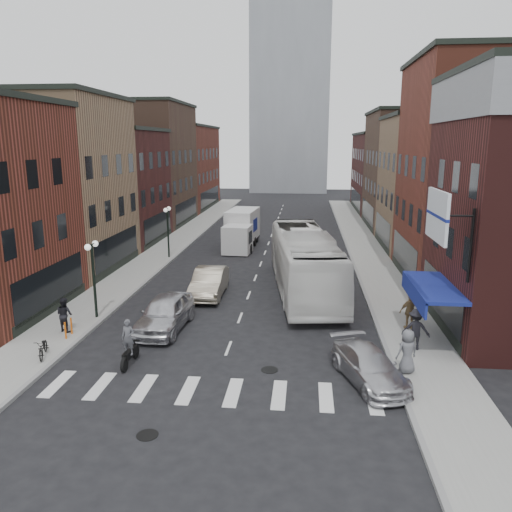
{
  "coord_description": "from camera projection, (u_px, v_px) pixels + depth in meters",
  "views": [
    {
      "loc": [
        3.32,
        -19.66,
        9.02
      ],
      "look_at": [
        0.68,
        6.68,
        2.98
      ],
      "focal_mm": 35.0,
      "sensor_mm": 36.0,
      "label": 1
    }
  ],
  "objects": [
    {
      "name": "sedan_left_far",
      "position": [
        209.0,
        282.0,
        29.93
      ],
      "size": [
        1.82,
        5.01,
        1.64
      ],
      "primitive_type": "imported",
      "rotation": [
        0.0,
        0.0,
        0.02
      ],
      "color": "#BDB099",
      "rests_on": "ground"
    },
    {
      "name": "transit_bus",
      "position": [
        304.0,
        262.0,
        30.52
      ],
      "size": [
        4.88,
        13.84,
        3.77
      ],
      "primitive_type": "imported",
      "rotation": [
        0.0,
        0.0,
        0.13
      ],
      "color": "white",
      "rests_on": "ground"
    },
    {
      "name": "curb_right",
      "position": [
        349.0,
        252.0,
        42.06
      ],
      "size": [
        0.2,
        74.0,
        0.16
      ],
      "primitive_type": "cube",
      "color": "gray",
      "rests_on": "ground"
    },
    {
      "name": "ped_left_solo",
      "position": [
        65.0,
        314.0,
        23.84
      ],
      "size": [
        0.94,
        0.77,
        1.68
      ],
      "primitive_type": "imported",
      "rotation": [
        0.0,
        0.0,
        2.72
      ],
      "color": "black",
      "rests_on": "sidewalk_left"
    },
    {
      "name": "sidewalk_right",
      "position": [
        367.0,
        251.0,
        41.9
      ],
      "size": [
        3.0,
        74.0,
        0.15
      ],
      "primitive_type": "cube",
      "color": "gray",
      "rests_on": "ground"
    },
    {
      "name": "sidewalk_left",
      "position": [
        169.0,
        247.0,
        43.55
      ],
      "size": [
        3.0,
        74.0,
        0.15
      ],
      "primitive_type": "cube",
      "color": "gray",
      "rests_on": "ground"
    },
    {
      "name": "streetlamp_near",
      "position": [
        93.0,
        265.0,
        25.35
      ],
      "size": [
        0.32,
        1.22,
        4.11
      ],
      "color": "black",
      "rests_on": "ground"
    },
    {
      "name": "bike_rack",
      "position": [
        68.0,
        328.0,
        23.28
      ],
      "size": [
        0.08,
        0.68,
        0.8
      ],
      "color": "#D8590C",
      "rests_on": "sidewalk_left"
    },
    {
      "name": "bldg_left_far_a",
      "position": [
        141.0,
        164.0,
        55.33
      ],
      "size": [
        10.3,
        12.2,
        13.3
      ],
      "color": "#4D3326",
      "rests_on": "ground"
    },
    {
      "name": "awning_blue",
      "position": [
        429.0,
        288.0,
        22.37
      ],
      "size": [
        1.8,
        5.0,
        0.78
      ],
      "color": "navy",
      "rests_on": "ground"
    },
    {
      "name": "bldg_right_far_b",
      "position": [
        395.0,
        172.0,
        66.33
      ],
      "size": [
        10.3,
        16.2,
        10.3
      ],
      "color": "#3F1816",
      "rests_on": "ground"
    },
    {
      "name": "box_truck",
      "position": [
        241.0,
        230.0,
        43.37
      ],
      "size": [
        2.68,
        7.59,
        3.24
      ],
      "rotation": [
        0.0,
        0.0,
        -0.09
      ],
      "color": "silver",
      "rests_on": "ground"
    },
    {
      "name": "bldg_left_far_b",
      "position": [
        174.0,
        167.0,
        69.14
      ],
      "size": [
        10.3,
        16.2,
        11.3
      ],
      "color": "maroon",
      "rests_on": "ground"
    },
    {
      "name": "ped_right_a",
      "position": [
        416.0,
        329.0,
        21.75
      ],
      "size": [
        1.29,
        0.83,
        1.84
      ],
      "primitive_type": "imported",
      "rotation": [
        0.0,
        0.0,
        2.93
      ],
      "color": "black",
      "rests_on": "sidewalk_right"
    },
    {
      "name": "bldg_left_mid_b",
      "position": [
        103.0,
        186.0,
        45.0
      ],
      "size": [
        10.3,
        10.2,
        10.3
      ],
      "color": "#3F1816",
      "rests_on": "ground"
    },
    {
      "name": "ped_right_b",
      "position": [
        410.0,
        311.0,
        24.1
      ],
      "size": [
        1.13,
        0.73,
        1.79
      ],
      "primitive_type": "imported",
      "rotation": [
        0.0,
        0.0,
        3.35
      ],
      "color": "olive",
      "rests_on": "sidewalk_right"
    },
    {
      "name": "curb_left",
      "position": [
        186.0,
        248.0,
        43.42
      ],
      "size": [
        0.2,
        74.0,
        0.16
      ],
      "primitive_type": "cube",
      "color": "gray",
      "rests_on": "ground"
    },
    {
      "name": "curb_car",
      "position": [
        369.0,
        366.0,
        19.12
      ],
      "size": [
        3.17,
        4.75,
        1.28
      ],
      "primitive_type": "imported",
      "rotation": [
        0.0,
        0.0,
        0.34
      ],
      "color": "silver",
      "rests_on": "ground"
    },
    {
      "name": "bldg_right_far_a",
      "position": [
        418.0,
        170.0,
        52.53
      ],
      "size": [
        10.3,
        12.2,
        12.3
      ],
      "color": "#4D3326",
      "rests_on": "ground"
    },
    {
      "name": "billboard_sign",
      "position": [
        439.0,
        217.0,
        19.69
      ],
      "size": [
        1.52,
        3.0,
        3.7
      ],
      "color": "black",
      "rests_on": "ground"
    },
    {
      "name": "streetlamp_far",
      "position": [
        168.0,
        223.0,
        38.94
      ],
      "size": [
        0.32,
        1.22,
        4.11
      ],
      "color": "black",
      "rests_on": "ground"
    },
    {
      "name": "ped_right_c",
      "position": [
        407.0,
        351.0,
        19.51
      ],
      "size": [
        1.01,
        0.85,
        1.77
      ],
      "primitive_type": "imported",
      "rotation": [
        0.0,
        0.0,
        3.53
      ],
      "color": "#5C5D64",
      "rests_on": "sidewalk_right"
    },
    {
      "name": "bldg_right_mid_b",
      "position": [
        445.0,
        183.0,
        41.97
      ],
      "size": [
        10.3,
        10.2,
        11.3
      ],
      "color": "#9F7A58",
      "rests_on": "ground"
    },
    {
      "name": "ground",
      "position": [
        225.0,
        358.0,
        21.4
      ],
      "size": [
        160.0,
        160.0,
        0.0
      ],
      "primitive_type": "plane",
      "color": "black",
      "rests_on": "ground"
    },
    {
      "name": "bldg_right_mid_a",
      "position": [
        489.0,
        172.0,
        31.93
      ],
      "size": [
        10.3,
        10.2,
        14.3
      ],
      "color": "maroon",
      "rests_on": "ground"
    },
    {
      "name": "distant_tower",
      "position": [
        291.0,
        53.0,
        91.51
      ],
      "size": [
        14.0,
        14.0,
        50.0
      ],
      "primitive_type": "cube",
      "color": "#9399A0",
      "rests_on": "ground"
    },
    {
      "name": "bldg_left_mid_a",
      "position": [
        45.0,
        184.0,
        35.07
      ],
      "size": [
        10.3,
        10.2,
        12.3
      ],
      "color": "#9F7A58",
      "rests_on": "ground"
    },
    {
      "name": "crosswalk_stripes",
      "position": [
        212.0,
        391.0,
        18.49
      ],
      "size": [
        12.0,
        2.2,
        0.01
      ],
      "primitive_type": "cube",
      "color": "silver",
      "rests_on": "ground"
    },
    {
      "name": "motorcycle_rider",
      "position": [
        129.0,
        344.0,
        20.48
      ],
      "size": [
        0.57,
        1.96,
        1.99
      ],
      "rotation": [
        0.0,
        0.0,
        -0.07
      ],
      "color": "black",
      "rests_on": "ground"
    },
    {
      "name": "parked_bicycle",
      "position": [
        43.0,
        347.0,
        21.07
      ],
      "size": [
        1.02,
        1.66,
        0.82
      ],
      "primitive_type": "imported",
      "rotation": [
        0.0,
        0.0,
        0.33
      ],
      "color": "black",
      "rests_on": "sidewalk_left"
    },
    {
      "name": "sedan_left_near",
      "position": [
        165.0,
        313.0,
        24.46
      ],
      "size": [
        2.25,
        5.08,
        1.7
      ],
      "primitive_type": "imported",
      "rotation": [
        0.0,
        0.0,
        -0.05
      ],
      "color": "silver",
      "rests_on": "ground"
    }
  ]
}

